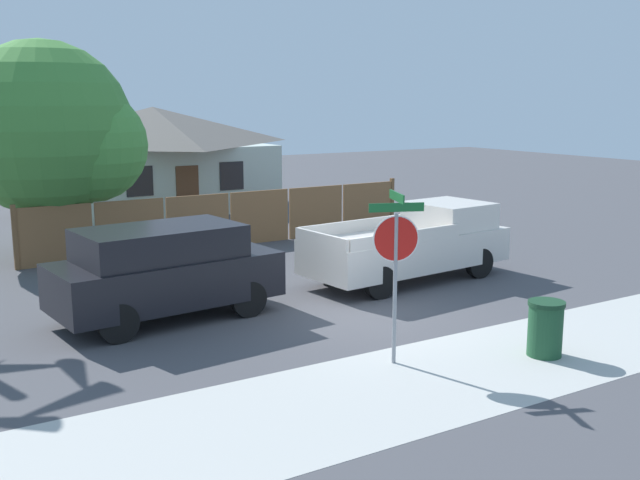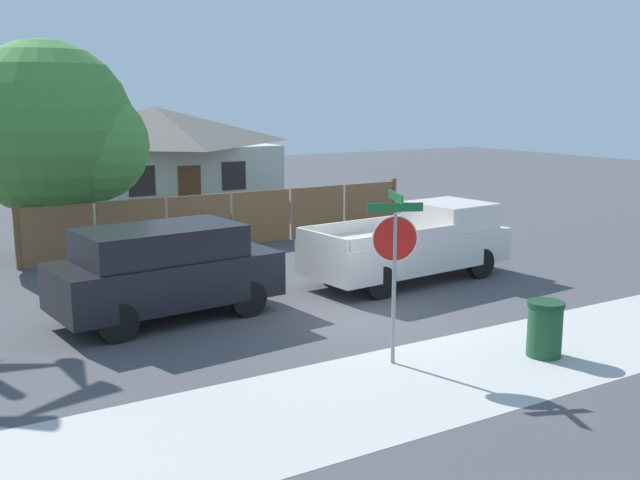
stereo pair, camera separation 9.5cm
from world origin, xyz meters
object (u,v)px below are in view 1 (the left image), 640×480
red_suv (165,269)px  trash_bin (545,328)px  oak_tree (54,132)px  house (154,156)px  orange_pickup (414,244)px  stop_sign (396,249)px

red_suv → trash_bin: (4.93, -5.70, -0.55)m
oak_tree → trash_bin: oak_tree is taller
house → oak_tree: 10.10m
orange_pickup → stop_sign: stop_sign is taller
house → stop_sign: bearing=-98.3°
house → trash_bin: 21.53m
red_suv → stop_sign: stop_sign is taller
red_suv → orange_pickup: 6.55m
red_suv → orange_pickup: bearing=-5.0°
oak_tree → red_suv: (0.37, -7.58, -2.51)m
stop_sign → trash_bin: size_ratio=2.98×
red_suv → trash_bin: size_ratio=4.75×
house → trash_bin: bearing=-91.2°
house → oak_tree: bearing=-125.2°
stop_sign → red_suv: bearing=139.7°
red_suv → stop_sign: size_ratio=1.59×
house → orange_pickup: house is taller
trash_bin → orange_pickup: bearing=74.2°
oak_tree → stop_sign: bearing=-77.1°
house → oak_tree: oak_tree is taller
trash_bin → house: bearing=88.8°
house → orange_pickup: 15.82m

